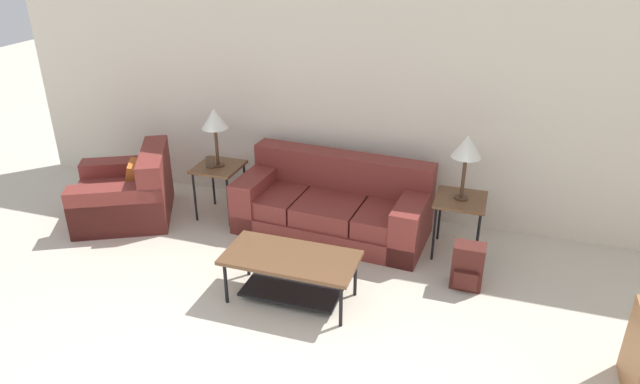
# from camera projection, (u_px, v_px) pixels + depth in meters

# --- Properties ---
(wall_back) EXTENTS (9.15, 0.06, 2.60)m
(wall_back) POSITION_uv_depth(u_px,v_px,m) (381.00, 106.00, 6.26)
(wall_back) COLOR silver
(wall_back) RESTS_ON ground_plane
(couch) EXTENTS (2.12, 1.04, 0.82)m
(couch) POSITION_uv_depth(u_px,v_px,m) (333.00, 207.00, 6.27)
(couch) COLOR maroon
(couch) RESTS_ON ground_plane
(armchair) EXTENTS (1.39, 1.39, 0.80)m
(armchair) POSITION_uv_depth(u_px,v_px,m) (128.00, 194.00, 6.57)
(armchair) COLOR maroon
(armchair) RESTS_ON ground_plane
(coffee_table) EXTENTS (1.19, 0.59, 0.46)m
(coffee_table) POSITION_uv_depth(u_px,v_px,m) (291.00, 267.00, 5.09)
(coffee_table) COLOR brown
(coffee_table) RESTS_ON ground_plane
(side_table_left) EXTENTS (0.50, 0.52, 0.63)m
(side_table_left) POSITION_uv_depth(u_px,v_px,m) (219.00, 171.00, 6.49)
(side_table_left) COLOR brown
(side_table_left) RESTS_ON ground_plane
(side_table_right) EXTENTS (0.50, 0.52, 0.63)m
(side_table_right) POSITION_uv_depth(u_px,v_px,m) (460.00, 205.00, 5.73)
(side_table_right) COLOR brown
(side_table_right) RESTS_ON ground_plane
(table_lamp_left) EXTENTS (0.29, 0.29, 0.67)m
(table_lamp_left) POSITION_uv_depth(u_px,v_px,m) (215.00, 120.00, 6.23)
(table_lamp_left) COLOR #472D1E
(table_lamp_left) RESTS_ON side_table_left
(table_lamp_right) EXTENTS (0.29, 0.29, 0.67)m
(table_lamp_right) POSITION_uv_depth(u_px,v_px,m) (467.00, 148.00, 5.47)
(table_lamp_right) COLOR #472D1E
(table_lamp_right) RESTS_ON side_table_right
(backpack) EXTENTS (0.29, 0.28, 0.45)m
(backpack) POSITION_uv_depth(u_px,v_px,m) (468.00, 267.00, 5.32)
(backpack) COLOR #4C1E19
(backpack) RESTS_ON ground_plane
(picture_frame) EXTENTS (0.10, 0.04, 0.13)m
(picture_frame) POSITION_uv_depth(u_px,v_px,m) (210.00, 162.00, 6.38)
(picture_frame) COLOR #4C3828
(picture_frame) RESTS_ON side_table_left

